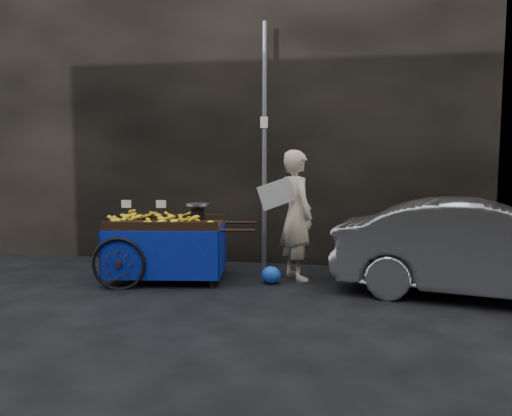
% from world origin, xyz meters
% --- Properties ---
extents(ground, '(80.00, 80.00, 0.00)m').
position_xyz_m(ground, '(0.00, 0.00, 0.00)').
color(ground, black).
rests_on(ground, ground).
extents(building_wall, '(13.50, 2.00, 5.00)m').
position_xyz_m(building_wall, '(0.39, 2.60, 2.50)').
color(building_wall, black).
rests_on(building_wall, ground).
extents(street_pole, '(0.12, 0.10, 4.00)m').
position_xyz_m(street_pole, '(0.30, 1.30, 2.01)').
color(street_pole, slate).
rests_on(street_pole, ground).
extents(banana_cart, '(2.40, 1.35, 1.24)m').
position_xyz_m(banana_cart, '(-1.06, 0.18, 0.77)').
color(banana_cart, black).
rests_on(banana_cart, ground).
extents(vendor, '(0.94, 0.85, 1.95)m').
position_xyz_m(vendor, '(0.90, 0.57, 0.98)').
color(vendor, '#C4B592').
rests_on(vendor, ground).
extents(plastic_bag, '(0.29, 0.23, 0.26)m').
position_xyz_m(plastic_bag, '(0.57, 0.23, 0.13)').
color(plastic_bag, blue).
rests_on(plastic_bag, ground).
extents(parked_car, '(4.06, 2.09, 1.28)m').
position_xyz_m(parked_car, '(3.43, 0.00, 0.64)').
color(parked_car, '#B8BCC0').
rests_on(parked_car, ground).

